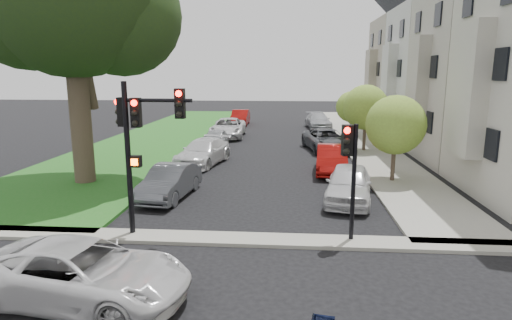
# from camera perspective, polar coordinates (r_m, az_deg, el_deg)

# --- Properties ---
(ground) EXTENTS (140.00, 140.00, 0.00)m
(ground) POSITION_cam_1_polar(r_m,az_deg,el_deg) (11.84, -1.95, -14.48)
(ground) COLOR black
(ground) RESTS_ON ground
(grass_strip) EXTENTS (8.00, 44.00, 0.12)m
(grass_strip) POSITION_cam_1_polar(r_m,az_deg,el_deg) (36.41, -11.89, 3.22)
(grass_strip) COLOR #306526
(grass_strip) RESTS_ON ground
(sidewalk_right) EXTENTS (3.50, 44.00, 0.12)m
(sidewalk_right) POSITION_cam_1_polar(r_m,az_deg,el_deg) (35.38, 13.44, 2.91)
(sidewalk_right) COLOR gray
(sidewalk_right) RESTS_ON ground
(sidewalk_cross) EXTENTS (60.00, 1.00, 0.12)m
(sidewalk_cross) POSITION_cam_1_polar(r_m,az_deg,el_deg) (13.63, -1.00, -10.57)
(sidewalk_cross) COLOR gray
(sidewalk_cross) RESTS_ON ground
(house_b) EXTENTS (7.70, 7.55, 15.97)m
(house_b) POSITION_cam_1_polar(r_m,az_deg,el_deg) (28.44, 28.61, 13.71)
(house_b) COLOR gray
(house_b) RESTS_ON ground
(house_c) EXTENTS (7.70, 7.55, 15.97)m
(house_c) POSITION_cam_1_polar(r_m,az_deg,el_deg) (35.44, 23.63, 13.45)
(house_c) COLOR #AAA6A3
(house_c) RESTS_ON ground
(house_d) EXTENTS (7.70, 7.55, 15.97)m
(house_d) POSITION_cam_1_polar(r_m,az_deg,el_deg) (42.61, 20.31, 13.22)
(house_d) COLOR gray
(house_d) RESTS_ON ground
(small_tree_a) EXTENTS (2.79, 2.79, 4.19)m
(small_tree_a) POSITION_cam_1_polar(r_m,az_deg,el_deg) (21.17, 18.11, 4.46)
(small_tree_a) COLOR brown
(small_tree_a) RESTS_ON ground
(small_tree_b) EXTENTS (2.96, 2.96, 4.45)m
(small_tree_b) POSITION_cam_1_polar(r_m,az_deg,el_deg) (29.11, 14.42, 6.80)
(small_tree_b) COLOR brown
(small_tree_b) RESTS_ON ground
(small_tree_c) EXTENTS (2.50, 2.50, 3.75)m
(small_tree_c) POSITION_cam_1_polar(r_m,az_deg,el_deg) (35.51, 12.62, 6.93)
(small_tree_c) COLOR brown
(small_tree_c) RESTS_ON ground
(traffic_signal_main) EXTENTS (2.41, 0.62, 4.95)m
(traffic_signal_main) POSITION_cam_1_polar(r_m,az_deg,el_deg) (13.73, -15.30, 3.69)
(traffic_signal_main) COLOR black
(traffic_signal_main) RESTS_ON ground
(traffic_signal_secondary) EXTENTS (0.50, 0.40, 3.71)m
(traffic_signal_secondary) POSITION_cam_1_polar(r_m,az_deg,el_deg) (13.16, 12.46, -0.15)
(traffic_signal_secondary) COLOR black
(traffic_signal_secondary) RESTS_ON ground
(car_cross_near) EXTENTS (5.34, 3.06, 1.40)m
(car_cross_near) POSITION_cam_1_polar(r_m,az_deg,el_deg) (10.89, -22.21, -13.73)
(car_cross_near) COLOR silver
(car_cross_near) RESTS_ON ground
(car_parked_0) EXTENTS (2.51, 4.65, 1.50)m
(car_parked_0) POSITION_cam_1_polar(r_m,az_deg,el_deg) (17.88, 12.26, -3.10)
(car_parked_0) COLOR silver
(car_parked_0) RESTS_ON ground
(car_parked_1) EXTENTS (1.90, 4.53, 1.46)m
(car_parked_1) POSITION_cam_1_polar(r_m,az_deg,el_deg) (22.82, 10.08, 0.10)
(car_parked_1) COLOR maroon
(car_parked_1) RESTS_ON ground
(car_parked_2) EXTENTS (3.44, 5.68, 1.47)m
(car_parked_2) POSITION_cam_1_polar(r_m,az_deg,el_deg) (29.18, 9.41, 2.63)
(car_parked_2) COLOR #3F4247
(car_parked_2) RESTS_ON ground
(car_parked_4) EXTENTS (2.54, 5.17, 1.45)m
(car_parked_4) POSITION_cam_1_polar(r_m,az_deg,el_deg) (40.92, 8.28, 5.18)
(car_parked_4) COLOR #999BA0
(car_parked_4) RESTS_ON ground
(car_parked_5) EXTENTS (1.93, 4.35, 1.39)m
(car_parked_5) POSITION_cam_1_polar(r_m,az_deg,el_deg) (18.34, -11.43, -2.88)
(car_parked_5) COLOR #3F4247
(car_parked_5) RESTS_ON ground
(car_parked_6) EXTENTS (2.99, 5.30, 1.45)m
(car_parked_6) POSITION_cam_1_polar(r_m,az_deg,el_deg) (24.70, -7.06, 1.05)
(car_parked_6) COLOR silver
(car_parked_6) RESTS_ON ground
(car_parked_7) EXTENTS (1.74, 4.00, 1.34)m
(car_parked_7) POSITION_cam_1_polar(r_m,az_deg,el_deg) (29.88, -5.40, 2.81)
(car_parked_7) COLOR #999BA0
(car_parked_7) RESTS_ON ground
(car_parked_8) EXTENTS (2.76, 5.70, 1.56)m
(car_parked_8) POSITION_cam_1_polar(r_m,az_deg,el_deg) (34.97, -3.75, 4.30)
(car_parked_8) COLOR silver
(car_parked_8) RESTS_ON ground
(car_parked_9) EXTENTS (1.62, 4.60, 1.52)m
(car_parked_9) POSITION_cam_1_polar(r_m,az_deg,el_deg) (43.34, -2.10, 5.69)
(car_parked_9) COLOR maroon
(car_parked_9) RESTS_ON ground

